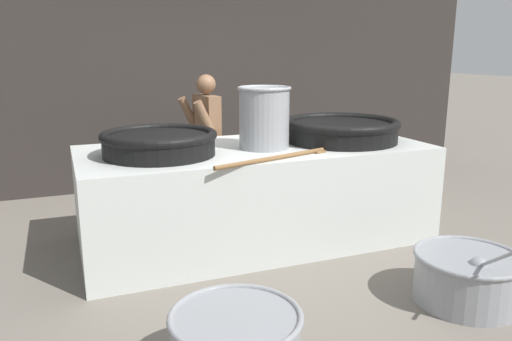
{
  "coord_description": "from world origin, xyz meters",
  "views": [
    {
      "loc": [
        -1.78,
        -4.5,
        1.89
      ],
      "look_at": [
        0.0,
        0.0,
        0.73
      ],
      "focal_mm": 35.0,
      "sensor_mm": 36.0,
      "label": 1
    }
  ],
  "objects_px": {
    "giant_wok_near": "(159,142)",
    "stock_pot": "(264,117)",
    "cook": "(207,138)",
    "giant_wok_far": "(341,129)",
    "prep_bowl_vegetables": "(467,275)"
  },
  "relations": [
    {
      "from": "cook",
      "to": "prep_bowl_vegetables",
      "type": "distance_m",
      "value": 3.27
    },
    {
      "from": "giant_wok_far",
      "to": "cook",
      "type": "distance_m",
      "value": 1.64
    },
    {
      "from": "giant_wok_far",
      "to": "prep_bowl_vegetables",
      "type": "height_order",
      "value": "giant_wok_far"
    },
    {
      "from": "giant_wok_far",
      "to": "cook",
      "type": "height_order",
      "value": "cook"
    },
    {
      "from": "giant_wok_near",
      "to": "cook",
      "type": "xyz_separation_m",
      "value": [
        0.78,
        1.2,
        -0.21
      ]
    },
    {
      "from": "giant_wok_near",
      "to": "cook",
      "type": "bearing_deg",
      "value": 56.88
    },
    {
      "from": "giant_wok_far",
      "to": "prep_bowl_vegetables",
      "type": "relative_size",
      "value": 1.17
    },
    {
      "from": "giant_wok_far",
      "to": "stock_pot",
      "type": "relative_size",
      "value": 2.04
    },
    {
      "from": "giant_wok_near",
      "to": "giant_wok_far",
      "type": "xyz_separation_m",
      "value": [
        1.9,
        0.03,
        0.01
      ]
    },
    {
      "from": "giant_wok_near",
      "to": "prep_bowl_vegetables",
      "type": "bearing_deg",
      "value": -41.71
    },
    {
      "from": "giant_wok_near",
      "to": "giant_wok_far",
      "type": "height_order",
      "value": "giant_wok_far"
    },
    {
      "from": "cook",
      "to": "giant_wok_far",
      "type": "bearing_deg",
      "value": 126.01
    },
    {
      "from": "giant_wok_far",
      "to": "giant_wok_near",
      "type": "bearing_deg",
      "value": -179.18
    },
    {
      "from": "giant_wok_near",
      "to": "prep_bowl_vegetables",
      "type": "xyz_separation_m",
      "value": [
        1.98,
        -1.77,
        -0.87
      ]
    },
    {
      "from": "giant_wok_near",
      "to": "stock_pot",
      "type": "height_order",
      "value": "stock_pot"
    }
  ]
}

